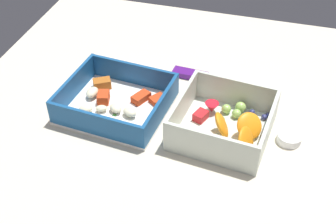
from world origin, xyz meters
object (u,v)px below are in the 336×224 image
at_px(candy_bar, 189,74).
at_px(paper_cup_liner, 289,138).
at_px(pasta_container, 115,103).
at_px(fruit_bowl, 225,124).

distance_m(candy_bar, paper_cup_liner, 0.24).
distance_m(pasta_container, candy_bar, 0.17).
bearing_deg(pasta_container, candy_bar, 57.80).
relative_size(fruit_bowl, candy_bar, 2.44).
bearing_deg(fruit_bowl, pasta_container, 177.13).
relative_size(fruit_bowl, paper_cup_liner, 4.17).
bearing_deg(paper_cup_liner, candy_bar, 147.19).
bearing_deg(pasta_container, paper_cup_liner, 5.74).
height_order(pasta_container, fruit_bowl, fruit_bowl).
xyz_separation_m(pasta_container, candy_bar, (0.10, 0.13, -0.01)).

